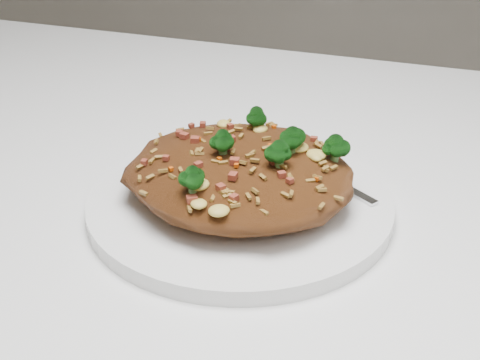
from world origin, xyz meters
name	(u,v)px	position (x,y,z in m)	size (l,w,h in m)	color
dining_table	(137,252)	(0.00, 0.00, 0.66)	(1.20, 0.80, 0.75)	white
plate	(240,202)	(0.12, -0.03, 0.76)	(0.26, 0.26, 0.01)	white
fried_rice	(241,165)	(0.12, -0.03, 0.79)	(0.19, 0.18, 0.07)	brown
fork	(315,171)	(0.17, 0.03, 0.77)	(0.14, 0.10, 0.00)	silver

